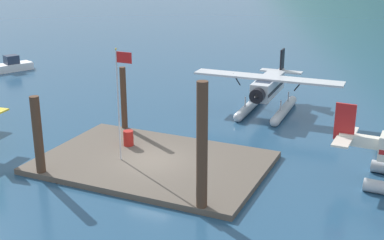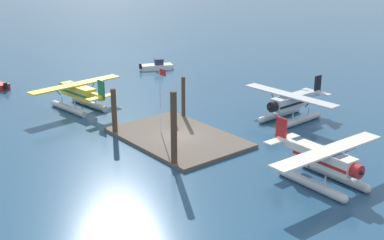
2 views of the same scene
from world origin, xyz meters
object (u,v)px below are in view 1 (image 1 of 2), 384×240
Objects in this scene: mooring_buoy at (381,145)px; seaplane_silver_bow_right at (267,91)px; fuel_drum at (128,138)px; boat_white_open_west at (10,66)px; flagpole at (120,92)px.

seaplane_silver_bow_right is at bearing 151.29° from mooring_buoy.
fuel_drum is 24.62m from boat_white_open_west.
mooring_buoy is (13.32, 5.81, -0.37)m from fuel_drum.
flagpole is 15.18m from mooring_buoy.
fuel_drum is at bearing 112.67° from flagpole.
fuel_drum is 1.19× the size of mooring_buoy.
seaplane_silver_bow_right is (-8.10, 4.43, 1.21)m from mooring_buoy.
flagpole is at bearing -109.76° from seaplane_silver_bow_right.
boat_white_open_west is (-21.72, 15.02, -3.57)m from flagpole.
boat_white_open_west is at bearing 173.89° from seaplane_silver_bow_right.
boat_white_open_west reaches higher than mooring_buoy.
boat_white_open_west is at bearing 168.07° from mooring_buoy.
fuel_drum is 14.53m from mooring_buoy.
seaplane_silver_bow_right is 2.30× the size of boat_white_open_west.
seaplane_silver_bow_right is (5.22, 10.24, 0.84)m from fuel_drum.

